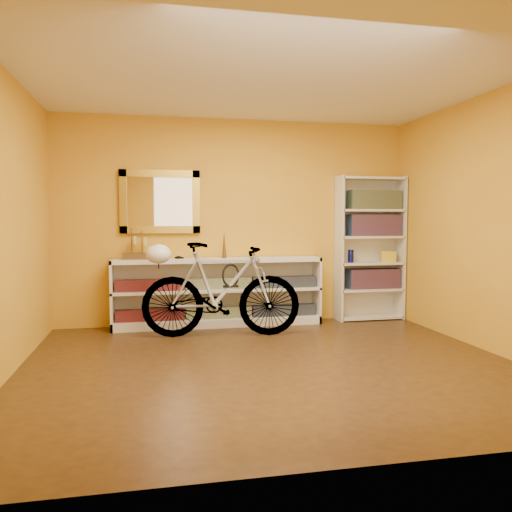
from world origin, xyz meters
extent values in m
cube|color=#331F0E|center=(0.00, 0.00, -0.01)|extent=(4.50, 4.00, 0.01)
cube|color=silver|center=(0.00, 0.00, 2.60)|extent=(4.50, 4.00, 0.01)
cube|color=gold|center=(0.00, 2.00, 1.30)|extent=(4.50, 0.01, 2.60)
cube|color=gold|center=(-2.25, 0.00, 1.30)|extent=(0.01, 4.00, 2.60)
cube|color=gold|center=(2.25, 0.00, 1.30)|extent=(0.01, 4.00, 2.60)
cube|color=olive|center=(-0.95, 1.97, 1.55)|extent=(0.98, 0.06, 0.78)
cube|color=silver|center=(0.90, 1.99, 0.25)|extent=(0.09, 0.02, 0.09)
cube|color=black|center=(-0.25, 1.79, 0.17)|extent=(2.50, 0.13, 0.14)
cube|color=navy|center=(-0.25, 1.79, 0.54)|extent=(2.50, 0.13, 0.14)
imported|color=black|center=(-0.73, 1.81, 0.85)|extent=(0.00, 0.00, 0.00)
cone|color=brown|center=(-0.18, 1.81, 1.02)|extent=(0.06, 0.06, 0.34)
sphere|color=brown|center=(0.18, 1.81, 0.89)|extent=(0.08, 0.08, 0.08)
cube|color=maroon|center=(1.83, 1.84, 0.55)|extent=(0.70, 0.22, 0.26)
cube|color=maroon|center=(1.83, 1.84, 1.25)|extent=(0.70, 0.22, 0.28)
cube|color=#194C58|center=(1.83, 1.84, 1.59)|extent=(0.70, 0.22, 0.25)
cylinder|color=navy|center=(1.50, 1.82, 0.85)|extent=(0.08, 0.08, 0.17)
cube|color=maroon|center=(1.58, 1.87, 1.57)|extent=(0.17, 0.17, 0.20)
cube|color=gold|center=(2.03, 1.80, 0.84)|extent=(0.22, 0.19, 0.15)
imported|color=silver|center=(-0.30, 1.22, 0.54)|extent=(0.67, 1.87, 1.07)
ellipsoid|color=white|center=(-0.99, 1.29, 0.95)|extent=(0.29, 0.27, 0.22)
torus|color=black|center=(-0.19, 1.20, 0.70)|extent=(0.20, 0.02, 0.20)
camera|label=1|loc=(-1.07, -4.48, 1.32)|focal=35.83mm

